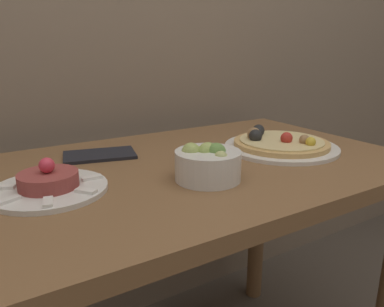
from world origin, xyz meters
name	(u,v)px	position (x,y,z in m)	size (l,w,h in m)	color
dining_table	(186,210)	(0.00, 0.33, 0.60)	(1.09, 0.66, 0.72)	brown
pizza_plate	(280,144)	(0.28, 0.31, 0.73)	(0.30, 0.30, 0.06)	silver
tartare_plate	(49,185)	(-0.31, 0.32, 0.73)	(0.22, 0.22, 0.07)	silver
small_bowl	(208,163)	(-0.02, 0.21, 0.76)	(0.14, 0.14, 0.08)	silver
napkin	(100,155)	(-0.15, 0.50, 0.72)	(0.19, 0.14, 0.01)	black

